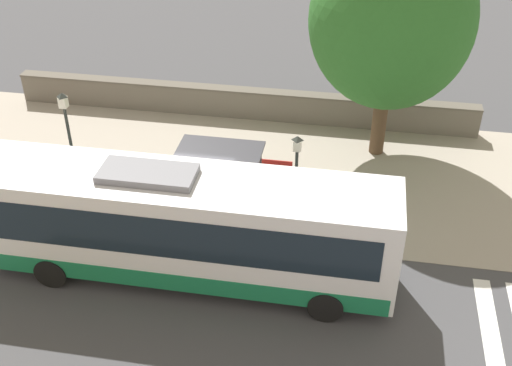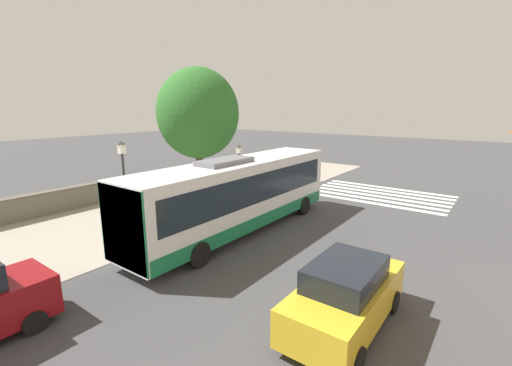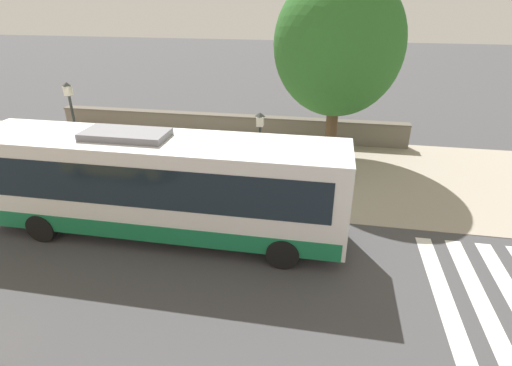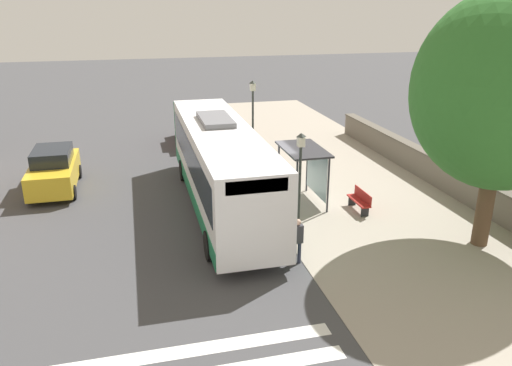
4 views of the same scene
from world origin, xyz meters
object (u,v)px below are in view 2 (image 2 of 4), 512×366
(bus, at_px, (238,194))
(bench, at_px, (189,197))
(bus_shelter, at_px, (191,181))
(parked_car_far_lane, at_px, (346,295))
(street_lamp_near, at_px, (125,187))
(shade_tree, at_px, (198,114))
(pedestrian, at_px, (273,188))
(street_lamp_far, at_px, (239,171))

(bus, xyz_separation_m, bench, (-5.45, 1.78, -1.42))
(bench, bearing_deg, bus, -18.06)
(bus_shelter, bearing_deg, parked_car_far_lane, -22.01)
(street_lamp_near, height_order, shade_tree, shade_tree)
(bench, distance_m, street_lamp_near, 7.18)
(pedestrian, distance_m, bench, 5.27)
(parked_car_far_lane, bearing_deg, bus_shelter, 157.99)
(bus, xyz_separation_m, parked_car_far_lane, (6.98, -3.93, -0.96))
(bus, bearing_deg, street_lamp_near, -119.18)
(bench, height_order, parked_car_far_lane, parked_car_far_lane)
(bus_shelter, height_order, parked_car_far_lane, bus_shelter)
(street_lamp_near, height_order, street_lamp_far, street_lamp_near)
(shade_tree, bearing_deg, bus, -33.88)
(street_lamp_far, bearing_deg, parked_car_far_lane, -36.48)
(bench, height_order, street_lamp_near, street_lamp_near)
(bus, relative_size, parked_car_far_lane, 2.71)
(bus_shelter, xyz_separation_m, street_lamp_near, (1.15, -4.68, 0.70))
(bus, relative_size, street_lamp_near, 2.69)
(parked_car_far_lane, bearing_deg, bus, 150.59)
(bus, relative_size, bench, 8.10)
(bus, relative_size, bus_shelter, 4.36)
(street_lamp_far, bearing_deg, pedestrian, 70.28)
(parked_car_far_lane, bearing_deg, pedestrian, 132.73)
(shade_tree, xyz_separation_m, parked_car_far_lane, (15.27, -9.50, -4.50))
(bench, bearing_deg, bus_shelter, -37.67)
(pedestrian, bearing_deg, bench, -137.71)
(shade_tree, bearing_deg, street_lamp_near, -59.42)
(pedestrian, height_order, parked_car_far_lane, parked_car_far_lane)
(pedestrian, bearing_deg, street_lamp_far, -109.72)
(bench, relative_size, street_lamp_far, 0.40)
(bus_shelter, distance_m, parked_car_far_lane, 11.44)
(shade_tree, bearing_deg, pedestrian, -2.18)
(bus, xyz_separation_m, pedestrian, (-1.56, 5.31, -0.97))
(bus, bearing_deg, pedestrian, 106.37)
(parked_car_far_lane, bearing_deg, street_lamp_near, -177.46)
(bus_shelter, bearing_deg, street_lamp_near, -76.22)
(street_lamp_far, bearing_deg, bus, -51.39)
(bench, bearing_deg, shade_tree, 126.86)
(street_lamp_far, xyz_separation_m, parked_car_far_lane, (9.37, -6.93, -1.33))
(bus, relative_size, pedestrian, 7.76)
(pedestrian, xyz_separation_m, parked_car_far_lane, (8.54, -9.24, 0.01))
(bus, xyz_separation_m, street_lamp_near, (-2.43, -4.35, 0.81))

